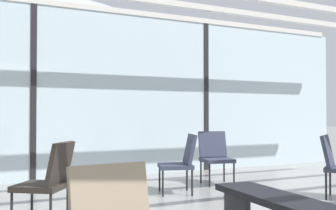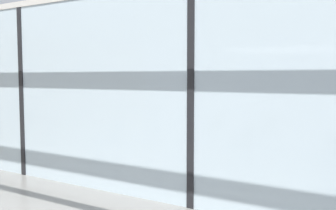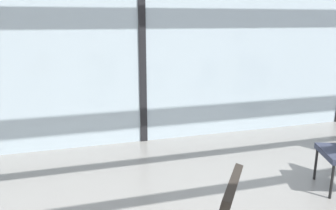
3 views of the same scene
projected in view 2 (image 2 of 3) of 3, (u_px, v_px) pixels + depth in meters
glass_curtain_wall at (192, 98)px, 5.09m from camera, size 14.00×0.08×3.09m
window_mullion_0 at (23, 92)px, 6.87m from camera, size 0.10×0.12×3.09m
window_mullion_1 at (192, 98)px, 5.09m from camera, size 0.10×0.12×3.09m
parked_airplane at (279, 58)px, 8.75m from camera, size 11.84×4.55×4.55m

